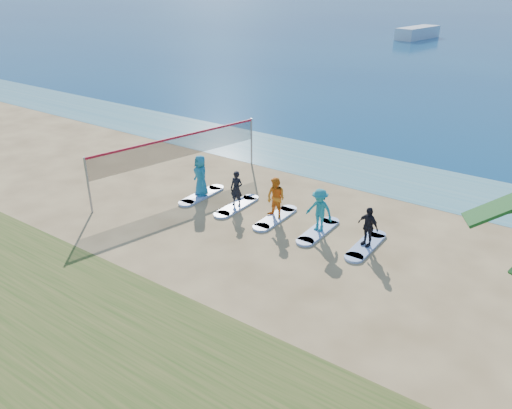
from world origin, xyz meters
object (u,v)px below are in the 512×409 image
Objects in this scene: surfboard_0 at (202,195)px; surfboard_2 at (275,218)px; student_1 at (236,189)px; student_4 at (368,226)px; surfboard_1 at (237,206)px; surfboard_3 at (318,231)px; student_3 at (319,210)px; surfboard_4 at (366,246)px; student_2 at (276,198)px; volleyball_net at (178,148)px; boat_offshore_a at (417,39)px; student_0 at (201,175)px.

surfboard_2 is (4.04, 0.00, 0.00)m from surfboard_0.
student_1 reaches higher than student_4.
surfboard_3 is at bearing 0.00° from surfboard_1.
surfboard_3 is at bearing 0.00° from student_3.
surfboard_4 is (6.06, 0.00, -0.83)m from student_1.
surfboard_0 is 1.26× the size of student_3.
surfboard_1 is 1.00× the size of surfboard_2.
student_2 is at bearing -163.78° from student_4.
surfboard_0 and surfboard_2 have the same top height.
surfboard_0 is 4.14m from student_2.
volleyball_net is at bearing 165.76° from student_1.
boat_offshore_a is at bearing 100.42° from surfboard_0.
surfboard_1 is at bearing 180.00° from surfboard_3.
surfboard_1 is at bearing 180.00° from surfboard_2.
surfboard_1 is at bearing 24.69° from student_0.
student_4 reaches higher than surfboard_2.
volleyball_net is 5.73× the size of student_4.
surfboard_1 is at bearing -176.88° from student_3.
student_1 is at bearing 180.00° from surfboard_2.
surfboard_4 is (19.88, -64.16, 0.04)m from boat_offshore_a.
boat_offshore_a is 4.02× the size of surfboard_0.
boat_offshore_a reaches higher than surfboard_3.
surfboard_0 is 4.04m from surfboard_2.
surfboard_2 is 2.22m from student_3.
student_0 is 4.16m from surfboard_2.
boat_offshore_a reaches higher than surfboard_1.
boat_offshore_a is 4.02× the size of surfboard_3.
student_3 is at bearing 7.19° from student_2.
surfboard_3 is (2.02, 0.00, -0.91)m from student_2.
volleyball_net is 4.70× the size of student_0.
student_0 reaches higher than student_3.
surfboard_0 is 1.17× the size of student_0.
student_4 is (19.88, -64.16, 0.86)m from boat_offshore_a.
boat_offshore_a is 65.24m from surfboard_0.
student_3 is at bearing -64.93° from boat_offshore_a.
volleyball_net reaches higher than student_1.
volleyball_net is 9.80m from student_4.
student_4 is at bearing 0.00° from surfboard_0.
student_4 is (9.73, -0.39, -1.04)m from volleyball_net.
student_4 is at bearing 24.69° from student_0.
student_4 is (0.00, 0.00, 0.82)m from surfboard_4.
student_1 is at bearing 180.00° from surfboard_4.
student_2 is (5.70, -0.39, -0.95)m from volleyball_net.
surfboard_0 is at bearing 0.00° from student_0.
student_3 is (17.86, -64.16, 0.97)m from boat_offshore_a.
surfboard_4 is (9.73, -0.39, -1.86)m from volleyball_net.
boat_offshore_a is at bearing 105.56° from surfboard_3.
student_3 is (0.00, 0.00, 0.92)m from surfboard_3.
student_0 reaches higher than boat_offshore_a.
surfboard_1 is (2.02, 0.00, -0.98)m from student_0.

